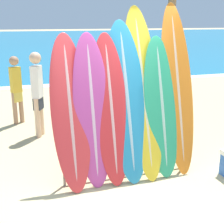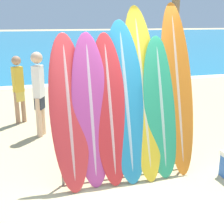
% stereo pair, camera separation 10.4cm
% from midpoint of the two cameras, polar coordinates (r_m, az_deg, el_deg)
% --- Properties ---
extents(ground_plane, '(160.00, 160.00, 0.00)m').
position_cam_midpoint_polar(ground_plane, '(4.23, 4.46, -16.44)').
color(ground_plane, tan).
extents(ocean_water, '(120.00, 60.00, 0.01)m').
position_cam_midpoint_polar(ocean_water, '(40.68, -15.02, 12.70)').
color(ocean_water, teal).
rests_on(ocean_water, ground_plane).
extents(surfboard_rack, '(1.98, 0.04, 0.78)m').
position_cam_midpoint_polar(surfboard_rack, '(4.70, 3.43, -6.98)').
color(surfboard_rack, gray).
rests_on(surfboard_rack, ground_plane).
extents(surfboard_slot_0, '(0.54, 0.78, 2.14)m').
position_cam_midpoint_polar(surfboard_slot_0, '(4.34, -7.19, -0.02)').
color(surfboard_slot_0, red).
rests_on(surfboard_slot_0, ground_plane).
extents(surfboard_slot_1, '(0.53, 0.61, 2.15)m').
position_cam_midpoint_polar(surfboard_slot_1, '(4.38, -3.16, 0.25)').
color(surfboard_slot_1, '#B23D8E').
rests_on(surfboard_slot_1, ground_plane).
extents(surfboard_slot_2, '(0.51, 0.72, 2.14)m').
position_cam_midpoint_polar(surfboard_slot_2, '(4.45, 0.27, 0.52)').
color(surfboard_slot_2, red).
rests_on(surfboard_slot_2, ground_plane).
extents(surfboard_slot_3, '(0.59, 0.83, 2.31)m').
position_cam_midpoint_polar(surfboard_slot_3, '(4.55, 3.24, 1.98)').
color(surfboard_slot_3, teal).
rests_on(surfboard_slot_3, ground_plane).
extents(surfboard_slot_4, '(0.53, 0.95, 2.52)m').
position_cam_midpoint_polar(surfboard_slot_4, '(4.67, 6.26, 3.59)').
color(surfboard_slot_4, yellow).
rests_on(surfboard_slot_4, ground_plane).
extents(surfboard_slot_5, '(0.54, 0.67, 2.08)m').
position_cam_midpoint_polar(surfboard_slot_5, '(4.73, 9.54, 0.89)').
color(surfboard_slot_5, '#289E70').
rests_on(surfboard_slot_5, ground_plane).
extents(surfboard_slot_6, '(0.50, 0.80, 2.56)m').
position_cam_midpoint_polar(surfboard_slot_6, '(4.88, 12.45, 4.12)').
color(surfboard_slot_6, orange).
rests_on(surfboard_slot_6, ground_plane).
extents(person_near_water, '(0.25, 0.29, 1.71)m').
position_cam_midpoint_polar(person_near_water, '(6.38, -12.78, 3.74)').
color(person_near_water, beige).
rests_on(person_near_water, ground_plane).
extents(person_mid_beach, '(0.26, 0.28, 1.64)m').
position_cam_midpoint_polar(person_mid_beach, '(8.43, 4.62, 6.87)').
color(person_mid_beach, '#846047').
rests_on(person_mid_beach, ground_plane).
extents(person_far_left, '(0.27, 0.23, 1.57)m').
position_cam_midpoint_polar(person_far_left, '(9.07, 9.63, 7.12)').
color(person_far_left, tan).
rests_on(person_far_left, ground_plane).
extents(person_far_right, '(0.26, 0.23, 1.54)m').
position_cam_midpoint_polar(person_far_right, '(7.36, -16.35, 4.41)').
color(person_far_right, '#A87A5B').
rests_on(person_far_right, ground_plane).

